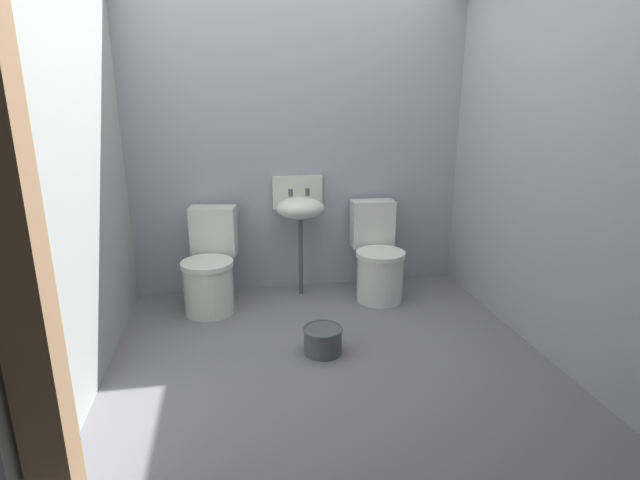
{
  "coord_description": "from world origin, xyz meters",
  "views": [
    {
      "loc": [
        -0.57,
        -2.88,
        1.66
      ],
      "look_at": [
        0.0,
        0.32,
        0.7
      ],
      "focal_mm": 28.12,
      "sensor_mm": 36.0,
      "label": 1
    }
  ],
  "objects_px": {
    "sink": "(300,207)",
    "bucket": "(323,339)",
    "toilet_left": "(210,270)",
    "toilet_right": "(378,260)",
    "wooden_door_post": "(11,223)"
  },
  "relations": [
    {
      "from": "bucket",
      "to": "toilet_left",
      "type": "bearing_deg",
      "value": 130.31
    },
    {
      "from": "toilet_left",
      "to": "sink",
      "type": "xyz_separation_m",
      "value": [
        0.74,
        0.19,
        0.43
      ]
    },
    {
      "from": "toilet_left",
      "to": "bucket",
      "type": "relative_size",
      "value": 2.91
    },
    {
      "from": "toilet_left",
      "to": "toilet_right",
      "type": "bearing_deg",
      "value": -169.73
    },
    {
      "from": "toilet_left",
      "to": "sink",
      "type": "height_order",
      "value": "sink"
    },
    {
      "from": "toilet_left",
      "to": "sink",
      "type": "bearing_deg",
      "value": -155.54
    },
    {
      "from": "wooden_door_post",
      "to": "toilet_left",
      "type": "distance_m",
      "value": 2.31
    },
    {
      "from": "wooden_door_post",
      "to": "toilet_right",
      "type": "distance_m",
      "value": 2.94
    },
    {
      "from": "wooden_door_post",
      "to": "toilet_left",
      "type": "relative_size",
      "value": 3.19
    },
    {
      "from": "toilet_right",
      "to": "bucket",
      "type": "distance_m",
      "value": 1.1
    },
    {
      "from": "sink",
      "to": "bucket",
      "type": "relative_size",
      "value": 3.69
    },
    {
      "from": "toilet_left",
      "to": "bucket",
      "type": "height_order",
      "value": "toilet_left"
    },
    {
      "from": "sink",
      "to": "bucket",
      "type": "distance_m",
      "value": 1.25
    },
    {
      "from": "toilet_left",
      "to": "toilet_right",
      "type": "relative_size",
      "value": 1.0
    },
    {
      "from": "wooden_door_post",
      "to": "sink",
      "type": "distance_m",
      "value": 2.62
    }
  ]
}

